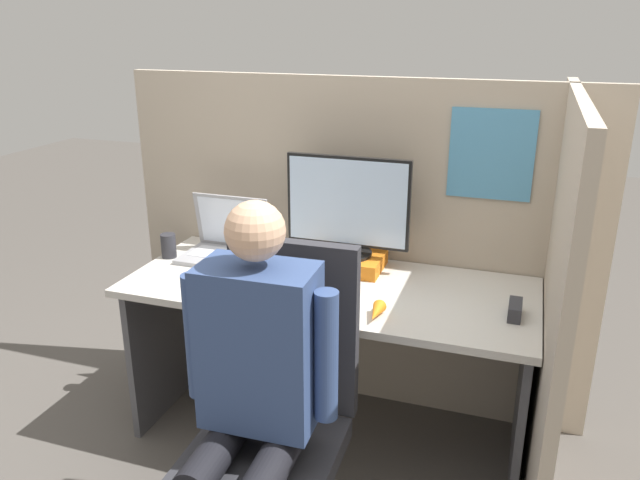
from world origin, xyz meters
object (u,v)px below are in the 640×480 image
carrot_toy (376,312)px  stapler (515,310)px  office_chair (277,409)px  pen_cup (169,246)px  person (251,386)px  laptop (226,246)px  paper_box (347,261)px  monitor (348,207)px

carrot_toy → stapler: bearing=20.5°
office_chair → pen_cup: (-0.80, 0.68, 0.24)m
person → pen_cup: 1.17m
carrot_toy → person: bearing=-112.9°
laptop → office_chair: bearing=-54.0°
paper_box → carrot_toy: 0.49m
laptop → person: (0.55, -0.94, -0.04)m
paper_box → laptop: (-0.55, -0.05, 0.02)m
stapler → carrot_toy: size_ratio=0.91×
office_chair → paper_box: bearing=90.6°
paper_box → pen_cup: 0.81m
paper_box → person: bearing=-89.8°
office_chair → person: size_ratio=0.84×
stapler → pen_cup: 1.51m
stapler → office_chair: (-0.70, -0.56, -0.21)m
stapler → office_chair: office_chair is taller
monitor → laptop: monitor is taller
laptop → person: 1.09m
carrot_toy → office_chair: bearing=-120.8°
monitor → carrot_toy: 0.55m
office_chair → laptop: bearing=126.0°
paper_box → laptop: bearing=-174.7°
carrot_toy → office_chair: office_chair is taller
laptop → person: person is taller
person → office_chair: bearing=88.2°
carrot_toy → pen_cup: 1.07m
monitor → pen_cup: 0.84m
monitor → pen_cup: monitor is taller
paper_box → monitor: size_ratio=0.59×
stapler → office_chair: 0.92m
monitor → person: (0.00, -0.99, -0.26)m
monitor → stapler: 0.79m
office_chair → pen_cup: bearing=139.6°
paper_box → carrot_toy: bearing=-61.1°
paper_box → monitor: 0.24m
stapler → laptop: bearing=170.7°
paper_box → pen_cup: bearing=-170.5°
laptop → carrot_toy: size_ratio=2.59×
paper_box → monitor: monitor is taller
laptop → stapler: laptop is taller
laptop → pen_cup: 0.26m
paper_box → stapler: 0.75m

